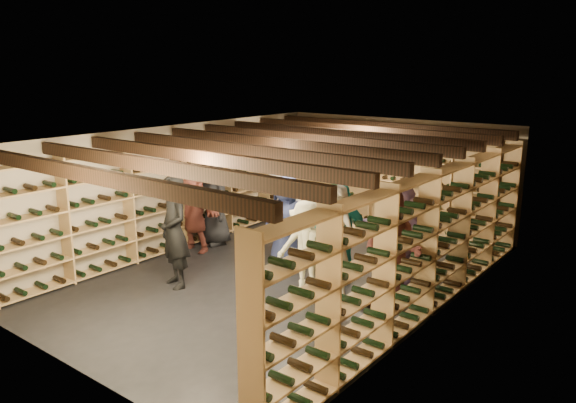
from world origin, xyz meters
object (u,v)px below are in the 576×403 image
(crate_loose, at_px, (358,230))
(person_8, at_px, (392,253))
(person_0, at_px, (214,200))
(crate_stack_left, at_px, (320,230))
(person_7, at_px, (335,245))
(person_5, at_px, (194,212))
(person_10, at_px, (336,216))
(crate_stack_right, at_px, (297,231))
(person_3, at_px, (306,247))
(person_11, at_px, (400,233))
(person_1, at_px, (174,231))
(person_6, at_px, (286,223))
(person_9, at_px, (284,207))
(person_4, at_px, (341,232))

(crate_loose, height_order, person_8, person_8)
(crate_loose, distance_m, person_0, 3.16)
(crate_stack_left, height_order, person_7, person_7)
(person_5, xyz_separation_m, person_10, (2.40, 1.33, 0.04))
(person_5, bearing_deg, crate_loose, 50.54)
(person_7, bearing_deg, person_5, -177.57)
(crate_stack_right, height_order, crate_loose, crate_stack_right)
(crate_loose, bearing_deg, person_3, -73.20)
(person_11, bearing_deg, crate_loose, 148.12)
(crate_loose, xyz_separation_m, person_7, (1.53, -3.26, 0.82))
(crate_loose, height_order, person_5, person_5)
(person_7, bearing_deg, crate_stack_left, 137.53)
(crate_loose, xyz_separation_m, person_1, (-0.85, -4.33, 0.84))
(person_0, bearing_deg, person_6, 5.26)
(crate_loose, bearing_deg, person_11, -44.59)
(person_3, height_order, person_7, person_7)
(person_8, height_order, person_9, person_8)
(person_6, bearing_deg, person_11, 4.93)
(person_4, bearing_deg, person_7, -72.22)
(crate_stack_left, bearing_deg, person_4, -45.97)
(crate_loose, distance_m, person_11, 2.78)
(person_11, bearing_deg, person_4, -131.39)
(person_1, bearing_deg, person_6, 80.65)
(person_0, relative_size, person_1, 0.97)
(person_0, bearing_deg, person_8, 2.68)
(person_10, bearing_deg, person_0, -150.06)
(person_10, distance_m, person_11, 1.51)
(person_6, bearing_deg, crate_stack_left, 87.38)
(person_7, bearing_deg, person_11, 83.46)
(crate_loose, height_order, person_11, person_11)
(person_9, bearing_deg, person_3, -27.29)
(crate_stack_right, relative_size, person_3, 0.46)
(crate_loose, relative_size, person_4, 0.30)
(person_11, bearing_deg, person_7, -92.40)
(crate_stack_left, xyz_separation_m, person_4, (1.46, -1.52, 0.57))
(person_5, height_order, person_6, person_6)
(crate_loose, distance_m, person_7, 3.70)
(person_4, height_order, person_7, person_7)
(person_1, height_order, person_3, person_1)
(person_9, bearing_deg, person_0, -148.45)
(person_0, relative_size, person_10, 1.11)
(person_5, distance_m, person_11, 4.00)
(person_3, bearing_deg, person_9, 119.16)
(crate_loose, height_order, person_0, person_0)
(crate_stack_right, relative_size, person_8, 0.37)
(person_1, bearing_deg, person_0, 137.90)
(crate_stack_left, relative_size, person_6, 0.35)
(crate_stack_right, relative_size, person_0, 0.38)
(person_1, height_order, person_9, person_1)
(person_5, relative_size, person_8, 0.85)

